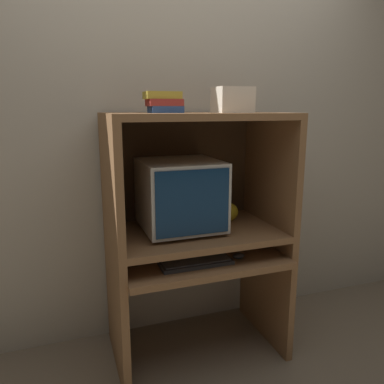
% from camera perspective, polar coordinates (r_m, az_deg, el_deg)
% --- Properties ---
extents(ground_plane, '(12.00, 12.00, 0.00)m').
position_cam_1_polar(ground_plane, '(2.29, 3.52, -26.66)').
color(ground_plane, '#756651').
extents(wall_back, '(6.00, 0.06, 2.60)m').
position_cam_1_polar(wall_back, '(2.41, -2.33, 8.99)').
color(wall_back, '#B2A893').
rests_on(wall_back, ground_plane).
extents(desk_base, '(0.99, 0.65, 0.64)m').
position_cam_1_polar(desk_base, '(2.27, 1.04, -14.97)').
color(desk_base, brown).
rests_on(desk_base, ground_plane).
extents(desk_monitor_shelf, '(0.99, 0.61, 0.13)m').
position_cam_1_polar(desk_monitor_shelf, '(2.18, 0.65, -6.46)').
color(desk_monitor_shelf, brown).
rests_on(desk_monitor_shelf, desk_base).
extents(hutch_upper, '(0.99, 0.61, 0.66)m').
position_cam_1_polar(hutch_upper, '(2.11, 0.35, 5.86)').
color(hutch_upper, brown).
rests_on(hutch_upper, desk_monitor_shelf).
extents(crt_monitor, '(0.43, 0.45, 0.40)m').
position_cam_1_polar(crt_monitor, '(2.11, -1.83, -0.40)').
color(crt_monitor, beige).
rests_on(crt_monitor, desk_monitor_shelf).
extents(keyboard, '(0.39, 0.14, 0.03)m').
position_cam_1_polar(keyboard, '(2.02, 0.62, -10.67)').
color(keyboard, '#2D2D30').
rests_on(keyboard, desk_base).
extents(mouse, '(0.07, 0.05, 0.03)m').
position_cam_1_polar(mouse, '(2.11, 7.11, -9.64)').
color(mouse, '#28282B').
rests_on(mouse, desk_base).
extents(snack_bag, '(0.14, 0.11, 0.12)m').
position_cam_1_polar(snack_bag, '(2.32, 5.36, -3.07)').
color(snack_bag, gold).
rests_on(snack_bag, desk_monitor_shelf).
extents(book_stack, '(0.19, 0.13, 0.11)m').
position_cam_1_polar(book_stack, '(1.97, -4.30, 13.50)').
color(book_stack, navy).
rests_on(book_stack, hutch_upper).
extents(storage_box, '(0.19, 0.16, 0.13)m').
position_cam_1_polar(storage_box, '(2.08, 6.19, 13.78)').
color(storage_box, beige).
rests_on(storage_box, hutch_upper).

